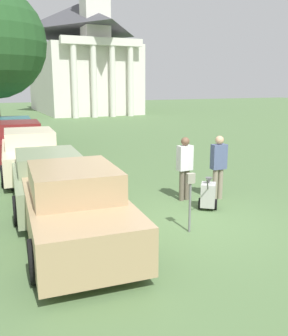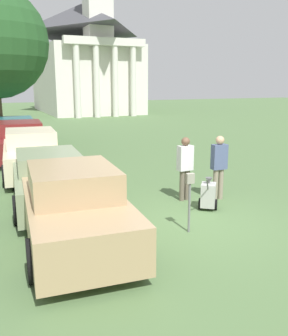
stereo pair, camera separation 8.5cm
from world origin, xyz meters
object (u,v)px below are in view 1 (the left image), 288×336
(parked_car_sage, at_px, (48,178))
(church, at_px, (81,55))
(equipment_cart, at_px, (208,195))
(parked_car_teal, at_px, (13,134))
(parked_car_tan, at_px, (74,207))
(parked_car_cream, at_px, (30,154))
(parking_meter, at_px, (190,191))
(parked_car_maroon, at_px, (19,141))
(person_supervisor, at_px, (219,163))
(person_worker, at_px, (185,165))

(parked_car_sage, relative_size, church, 0.21)
(equipment_cart, bearing_deg, parked_car_teal, 144.06)
(parked_car_sage, relative_size, parked_car_teal, 0.97)
(parked_car_tan, xyz_separation_m, church, (9.73, 35.21, 5.52))
(parked_car_tan, relative_size, parked_car_sage, 0.97)
(equipment_cart, bearing_deg, parked_car_cream, 159.29)
(parked_car_cream, bearing_deg, parked_car_teal, 94.07)
(parked_car_sage, distance_m, equipment_cart, 4.29)
(parking_meter, xyz_separation_m, church, (7.32, 35.77, 5.34))
(parked_car_maroon, distance_m, person_supervisor, 9.52)
(person_worker, bearing_deg, equipment_cart, 95.05)
(person_worker, relative_size, person_supervisor, 0.99)
(parked_car_maroon, bearing_deg, parked_car_sage, -85.93)
(parked_car_maroon, xyz_separation_m, equipment_cart, (3.63, -9.09, -0.34))
(parked_car_tan, distance_m, parked_car_sage, 2.84)
(parked_car_sage, bearing_deg, person_worker, -17.28)
(parked_car_sage, distance_m, parking_meter, 4.17)
(person_worker, height_order, equipment_cart, person_worker)
(parked_car_tan, bearing_deg, parked_car_maroon, 94.07)
(parked_car_maroon, height_order, parking_meter, parked_car_maroon)
(equipment_cart, bearing_deg, person_supervisor, 77.96)
(equipment_cart, bearing_deg, parked_car_maroon, 149.05)
(parked_car_maroon, bearing_deg, parked_car_tan, -85.93)
(parked_car_cream, relative_size, church, 0.21)
(parked_car_tan, distance_m, equipment_cart, 3.68)
(equipment_cart, height_order, church, church)
(parked_car_teal, xyz_separation_m, person_worker, (3.46, -11.11, 0.30))
(parked_car_maroon, height_order, person_supervisor, person_supervisor)
(church, bearing_deg, parking_meter, -101.57)
(parked_car_sage, relative_size, person_worker, 2.82)
(parked_car_tan, relative_size, parked_car_teal, 0.94)
(parked_car_maroon, distance_m, person_worker, 8.87)
(parked_car_maroon, bearing_deg, person_worker, -62.97)
(parking_meter, height_order, church, church)
(parked_car_sage, relative_size, person_supervisor, 2.78)
(person_worker, xyz_separation_m, equipment_cart, (0.17, -0.93, -0.62))
(parked_car_maroon, distance_m, church, 27.91)
(parking_meter, relative_size, church, 0.05)
(parked_car_sage, distance_m, person_worker, 3.73)
(parked_car_tan, distance_m, person_worker, 3.77)
(parked_car_sage, xyz_separation_m, parked_car_teal, (-0.00, 9.76, 0.04))
(parked_car_teal, bearing_deg, parked_car_tan, -85.93)
(parked_car_tan, bearing_deg, person_supervisor, 19.29)
(parked_car_teal, distance_m, parking_meter, 13.37)
(person_supervisor, distance_m, equipment_cart, 1.16)
(parked_car_maroon, xyz_separation_m, parked_car_teal, (-0.00, 2.95, -0.02))
(person_worker, bearing_deg, person_supervisor, 156.39)
(parked_car_cream, xyz_separation_m, person_worker, (3.46, -4.88, 0.27))
(parked_car_tan, height_order, parked_car_sage, parked_car_tan)
(parked_car_teal, xyz_separation_m, parking_meter, (2.40, -13.15, 0.21))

